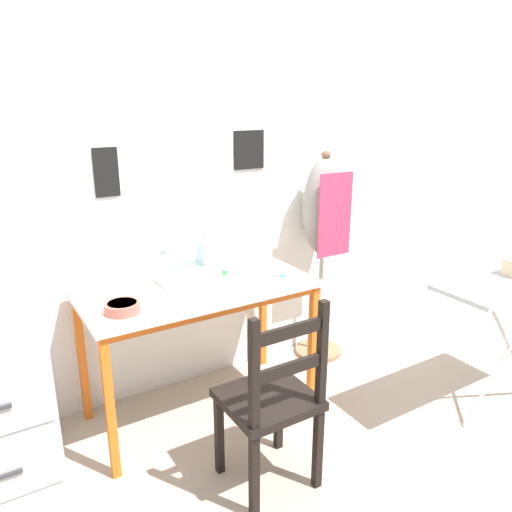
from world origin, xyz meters
TOP-DOWN VIEW (x-y plane):
  - ground_plane at (0.00, 0.00)m, footprint 14.00×14.00m
  - wall_back at (0.00, 0.68)m, footprint 10.00×0.06m
  - sewing_table at (0.00, 0.29)m, footprint 1.25×0.62m
  - sewing_machine at (0.01, 0.42)m, footprint 0.35×0.16m
  - fabric_bowl at (-0.45, 0.18)m, footprint 0.17×0.17m
  - scissors at (0.51, 0.21)m, footprint 0.14×0.08m
  - thread_spool_near_machine at (0.21, 0.39)m, footprint 0.04×0.04m
  - wooden_chair at (0.02, -0.38)m, footprint 0.40×0.38m
  - dress_form at (1.00, 0.49)m, footprint 0.32×0.32m

SIDE VIEW (x-z plane):
  - ground_plane at x=0.00m, z-range 0.00..0.00m
  - wooden_chair at x=0.02m, z-range -0.03..0.91m
  - sewing_table at x=0.00m, z-range 0.30..1.07m
  - scissors at x=0.51m, z-range 0.77..0.78m
  - thread_spool_near_machine at x=0.21m, z-range 0.77..0.80m
  - fabric_bowl at x=-0.45m, z-range 0.77..0.82m
  - sewing_machine at x=0.01m, z-range 0.75..1.05m
  - dress_form at x=1.00m, z-range 0.27..1.69m
  - wall_back at x=0.00m, z-range 0.00..2.55m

